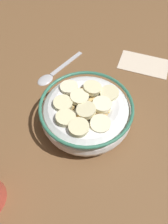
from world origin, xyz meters
The scene contains 4 objects.
ground_plane centered at (0.00, 0.00, -1.00)cm, with size 96.25×96.25×2.00cm, color brown.
cereal_bowl centered at (0.01, 0.02, 3.05)cm, with size 16.96×16.96×6.41cm.
spoon centered at (8.04, -12.37, 0.34)cm, with size 10.51×12.25×0.80cm.
folded_napkin centered at (-13.60, -16.28, 0.15)cm, with size 11.51×6.90×0.30cm, color beige.
Camera 1 is at (-0.40, 22.58, 35.22)cm, focal length 34.17 mm.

